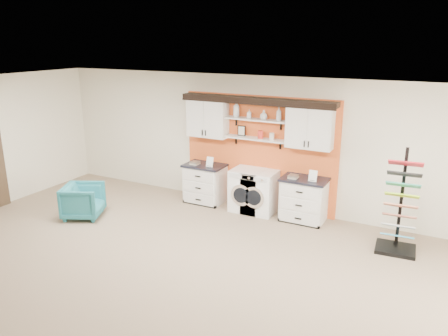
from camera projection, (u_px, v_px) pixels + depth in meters
The scene contains 22 objects.
floor at pixel (147, 296), 6.21m from camera, with size 10.00×10.00×0.00m, color gray.
ceiling at pixel (136, 99), 5.41m from camera, with size 10.00×10.00×0.00m, color white.
wall_back at pixel (259, 143), 9.21m from camera, with size 10.00×10.00×0.00m, color silver.
accent_panel at pixel (259, 152), 9.24m from camera, with size 3.40×0.07×2.40m, color #DE5C25.
upper_cabinet_left at pixel (208, 118), 9.40m from camera, with size 0.90×0.35×0.84m.
upper_cabinet_right at pixel (310, 127), 8.40m from camera, with size 0.90×0.35×0.84m.
shelf_lower at pixel (256, 139), 9.00m from camera, with size 1.32×0.28×0.03m, color silver.
shelf_upper at pixel (256, 120), 8.89m from camera, with size 1.32×0.28×0.03m, color silver.
crown_molding at pixel (257, 100), 8.79m from camera, with size 3.30×0.41×0.13m.
picture_frame at pixel (242, 131), 9.16m from camera, with size 0.18×0.02×0.22m.
canister_red at pixel (260, 135), 8.93m from camera, with size 0.11×0.11×0.16m, color red.
canister_cream at pixel (272, 136), 8.82m from camera, with size 0.10×0.10×0.14m, color silver.
base_cabinet_left at pixel (205, 183), 9.68m from camera, with size 0.88×0.66×0.87m.
base_cabinet_right at pixel (304, 199), 8.68m from camera, with size 0.90×0.66×0.88m.
washer at pixel (248, 190), 9.21m from camera, with size 0.64×0.71×0.90m.
dryer at pixel (260, 192), 9.09m from camera, with size 0.64×0.71×0.89m.
sample_rack at pixel (399, 220), 7.40m from camera, with size 0.69×0.59×1.79m.
armchair at pixel (83, 201), 8.87m from camera, with size 0.73×0.75×0.68m, color #20737F.
soap_bottle_a at pixel (236, 109), 9.04m from camera, with size 0.13×0.13×0.34m, color silver.
soap_bottle_b at pixel (249, 114), 8.93m from camera, with size 0.08×0.08×0.18m, color silver.
soap_bottle_c at pixel (264, 115), 8.79m from camera, with size 0.15×0.15×0.19m, color silver.
soap_bottle_d at pixel (279, 114), 8.63m from camera, with size 0.11×0.11×0.28m, color silver.
Camera 1 is at (3.48, -4.31, 3.52)m, focal length 35.00 mm.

